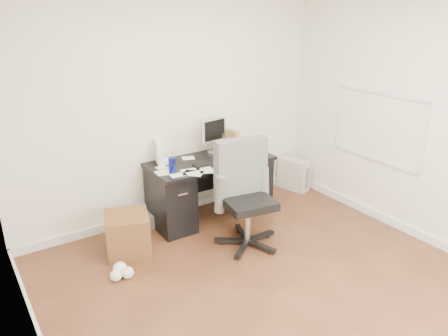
# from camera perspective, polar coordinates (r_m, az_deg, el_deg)

# --- Properties ---
(ground) EXTENTS (4.00, 4.00, 0.00)m
(ground) POSITION_cam_1_polar(r_m,az_deg,el_deg) (4.26, 6.88, -15.70)
(ground) COLOR #442615
(ground) RESTS_ON ground
(room_shell) EXTENTS (4.02, 4.02, 2.71)m
(room_shell) POSITION_cam_1_polar(r_m,az_deg,el_deg) (3.58, 8.13, 6.60)
(room_shell) COLOR white
(room_shell) RESTS_ON ground
(desk) EXTENTS (1.50, 0.70, 0.75)m
(desk) POSITION_cam_1_polar(r_m,az_deg,el_deg) (5.38, -1.76, -2.43)
(desk) COLOR black
(desk) RESTS_ON ground
(loose_papers) EXTENTS (1.10, 0.60, 0.00)m
(loose_papers) POSITION_cam_1_polar(r_m,az_deg,el_deg) (5.11, -3.41, 0.51)
(loose_papers) COLOR white
(loose_papers) RESTS_ON desk
(lcd_monitor) EXTENTS (0.39, 0.26, 0.45)m
(lcd_monitor) POSITION_cam_1_polar(r_m,az_deg,el_deg) (5.42, -1.34, 4.26)
(lcd_monitor) COLOR silver
(lcd_monitor) RESTS_ON desk
(keyboard) EXTENTS (0.39, 0.15, 0.02)m
(keyboard) POSITION_cam_1_polar(r_m,az_deg,el_deg) (5.10, -1.94, 0.62)
(keyboard) COLOR black
(keyboard) RESTS_ON desk
(computer_mouse) EXTENTS (0.08, 0.08, 0.07)m
(computer_mouse) POSITION_cam_1_polar(r_m,az_deg,el_deg) (5.39, 1.94, 2.01)
(computer_mouse) COLOR silver
(computer_mouse) RESTS_ON desk
(travel_mug) EXTENTS (0.10, 0.10, 0.18)m
(travel_mug) POSITION_cam_1_polar(r_m,az_deg,el_deg) (4.85, -6.80, 0.36)
(travel_mug) COLOR navy
(travel_mug) RESTS_ON desk
(white_binder) EXTENTS (0.17, 0.26, 0.28)m
(white_binder) POSITION_cam_1_polar(r_m,az_deg,el_deg) (5.16, -8.56, 2.13)
(white_binder) COLOR white
(white_binder) RESTS_ON desk
(magazine_file) EXTENTS (0.17, 0.24, 0.26)m
(magazine_file) POSITION_cam_1_polar(r_m,az_deg,el_deg) (5.60, 0.91, 3.78)
(magazine_file) COLOR olive
(magazine_file) RESTS_ON desk
(pen_cup) EXTENTS (0.12, 0.12, 0.24)m
(pen_cup) POSITION_cam_1_polar(r_m,az_deg,el_deg) (5.51, -0.13, 3.35)
(pen_cup) COLOR #5A3419
(pen_cup) RESTS_ON desk
(yellow_book) EXTENTS (0.26, 0.28, 0.04)m
(yellow_book) POSITION_cam_1_polar(r_m,az_deg,el_deg) (5.57, 4.00, 2.42)
(yellow_book) COLOR yellow
(yellow_book) RESTS_ON desk
(paper_remote) EXTENTS (0.35, 0.33, 0.02)m
(paper_remote) POSITION_cam_1_polar(r_m,az_deg,el_deg) (4.96, -0.85, 0.03)
(paper_remote) COLOR white
(paper_remote) RESTS_ON desk
(office_chair) EXTENTS (0.76, 0.76, 1.17)m
(office_chair) POSITION_cam_1_polar(r_m,az_deg,el_deg) (4.67, 3.16, -3.74)
(office_chair) COLOR #555855
(office_chair) RESTS_ON ground
(pc_tower) EXTENTS (0.30, 0.47, 0.44)m
(pc_tower) POSITION_cam_1_polar(r_m,az_deg,el_deg) (6.32, 9.10, -0.82)
(pc_tower) COLOR beige
(pc_tower) RESTS_ON ground
(shopping_bag) EXTENTS (0.28, 0.20, 0.37)m
(shopping_bag) POSITION_cam_1_polar(r_m,az_deg,el_deg) (6.36, 9.67, -1.04)
(shopping_bag) COLOR silver
(shopping_bag) RESTS_ON ground
(wicker_basket) EXTENTS (0.56, 0.56, 0.44)m
(wicker_basket) POSITION_cam_1_polar(r_m,az_deg,el_deg) (4.80, -12.44, -8.39)
(wicker_basket) COLOR #513618
(wicker_basket) RESTS_ON ground
(desk_printer) EXTENTS (0.36, 0.33, 0.18)m
(desk_printer) POSITION_cam_1_polar(r_m,az_deg,el_deg) (5.34, -9.62, -6.59)
(desk_printer) COLOR slate
(desk_printer) RESTS_ON ground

